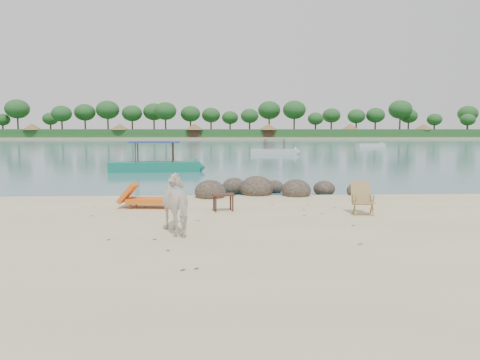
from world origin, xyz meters
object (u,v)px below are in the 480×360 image
object	(u,v)px
boulders	(267,190)
boat_near	(155,146)
cow	(180,205)
deck_chair	(364,199)
lounge_chair	(156,198)
side_table	(223,204)

from	to	relation	value
boulders	boat_near	distance (m)	12.43
cow	deck_chair	world-z (taller)	cow
boulders	boat_near	world-z (taller)	boat_near
lounge_chair	deck_chair	xyz separation A→B (m)	(5.90, -1.50, 0.14)
cow	side_table	size ratio (longest dim) A/B	2.55
boulders	cow	distance (m)	6.95
boulders	side_table	distance (m)	3.97
lounge_chair	boat_near	world-z (taller)	boat_near
side_table	deck_chair	size ratio (longest dim) A/B	0.67
boulders	cow	world-z (taller)	cow
deck_chair	lounge_chair	bearing A→B (deg)	171.02
side_table	boat_near	xyz separation A→B (m)	(-3.98, 14.63, 1.21)
cow	side_table	xyz separation A→B (m)	(1.00, 2.80, -0.42)
cow	deck_chair	distance (m)	5.27
side_table	lounge_chair	bearing A→B (deg)	150.21
boulders	side_table	bearing A→B (deg)	-114.39
cow	side_table	bearing A→B (deg)	-133.76
boulders	boat_near	bearing A→B (deg)	117.02
cow	side_table	distance (m)	3.01
cow	boat_near	distance (m)	17.70
boulders	deck_chair	world-z (taller)	deck_chair
lounge_chair	cow	bearing A→B (deg)	-68.26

